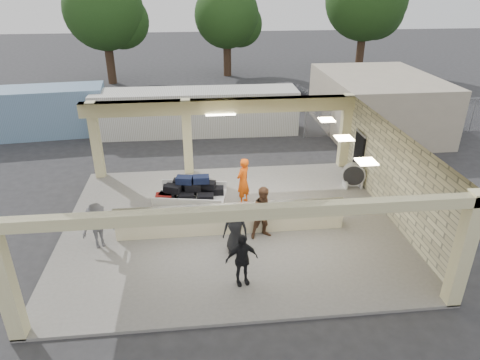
{
  "coord_description": "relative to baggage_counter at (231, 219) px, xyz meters",
  "views": [
    {
      "loc": [
        -1.08,
        -13.48,
        8.38
      ],
      "look_at": [
        0.47,
        1.0,
        1.37
      ],
      "focal_mm": 32.0,
      "sensor_mm": 36.0,
      "label": 1
    }
  ],
  "objects": [
    {
      "name": "pavilion",
      "position": [
        0.21,
        1.16,
        0.76
      ],
      "size": [
        12.01,
        10.0,
        3.55
      ],
      "color": "slate",
      "rests_on": "ground"
    },
    {
      "name": "drum_fan",
      "position": [
        5.5,
        2.93,
        0.1
      ],
      "size": [
        1.04,
        0.62,
        1.09
      ],
      "rotation": [
        0.0,
        0.0,
        -0.31
      ],
      "color": "silver",
      "rests_on": "pavilion"
    },
    {
      "name": "passenger_d",
      "position": [
        0.03,
        -1.26,
        0.35
      ],
      "size": [
        0.88,
        0.56,
        1.67
      ],
      "primitive_type": "imported",
      "rotation": [
        0.0,
        0.0,
        -0.3
      ],
      "color": "black",
      "rests_on": "pavilion"
    },
    {
      "name": "luggage_cart",
      "position": [
        -1.44,
        1.51,
        0.32
      ],
      "size": [
        2.82,
        2.05,
        1.5
      ],
      "rotation": [
        0.0,
        0.0,
        -0.19
      ],
      "color": "silver",
      "rests_on": "pavilion"
    },
    {
      "name": "car_dark",
      "position": [
        5.73,
        16.28,
        0.13
      ],
      "size": [
        4.53,
        3.11,
        1.43
      ],
      "primitive_type": "imported",
      "rotation": [
        0.0,
        0.0,
        1.16
      ],
      "color": "black",
      "rests_on": "ground"
    },
    {
      "name": "car_white_b",
      "position": [
        11.34,
        13.01,
        0.08
      ],
      "size": [
        4.54,
        3.01,
        1.34
      ],
      "primitive_type": "imported",
      "rotation": [
        0.0,
        0.0,
        1.2
      ],
      "color": "silver",
      "rests_on": "ground"
    },
    {
      "name": "baggage_handler",
      "position": [
        0.65,
        2.03,
        0.47
      ],
      "size": [
        0.75,
        0.78,
        1.91
      ],
      "primitive_type": "imported",
      "rotation": [
        0.0,
        0.0,
        3.98
      ],
      "color": "#F4550C",
      "rests_on": "pavilion"
    },
    {
      "name": "passenger_a",
      "position": [
        1.09,
        -0.51,
        0.47
      ],
      "size": [
        0.99,
        0.59,
        1.91
      ],
      "primitive_type": "imported",
      "rotation": [
        0.0,
        0.0,
        0.2
      ],
      "color": "brown",
      "rests_on": "pavilion"
    },
    {
      "name": "tree_mid",
      "position": [
        2.32,
        26.66,
        4.38
      ],
      "size": [
        6.0,
        5.6,
        8.0
      ],
      "color": "#382619",
      "rests_on": "ground"
    },
    {
      "name": "ground",
      "position": [
        0.0,
        0.5,
        -0.59
      ],
      "size": [
        120.0,
        120.0,
        0.0
      ],
      "primitive_type": "plane",
      "color": "#28272A",
      "rests_on": "ground"
    },
    {
      "name": "car_white_a",
      "position": [
        9.26,
        12.5,
        0.22
      ],
      "size": [
        5.68,
        2.78,
        1.61
      ],
      "primitive_type": "imported",
      "rotation": [
        0.0,
        0.0,
        1.55
      ],
      "color": "silver",
      "rests_on": "ground"
    },
    {
      "name": "passenger_b",
      "position": [
        0.05,
        -2.89,
        0.35
      ],
      "size": [
        1.03,
        0.53,
        1.67
      ],
      "primitive_type": "imported",
      "rotation": [
        0.0,
        0.0,
        0.19
      ],
      "color": "black",
      "rests_on": "pavilion"
    },
    {
      "name": "tree_right",
      "position": [
        14.32,
        25.66,
        5.63
      ],
      "size": [
        7.2,
        7.0,
        10.0
      ],
      "color": "#382619",
      "rests_on": "ground"
    },
    {
      "name": "fence",
      "position": [
        11.0,
        9.5,
        0.47
      ],
      "size": [
        12.06,
        0.06,
        2.03
      ],
      "color": "gray",
      "rests_on": "ground"
    },
    {
      "name": "container_white",
      "position": [
        -1.04,
        11.03,
        0.67
      ],
      "size": [
        11.6,
        2.45,
        2.51
      ],
      "primitive_type": "cube",
      "rotation": [
        0.0,
        0.0,
        -0.01
      ],
      "color": "silver",
      "rests_on": "ground"
    },
    {
      "name": "baggage_counter",
      "position": [
        0.0,
        0.0,
        0.0
      ],
      "size": [
        8.2,
        0.58,
        0.98
      ],
      "color": "beige",
      "rests_on": "pavilion"
    },
    {
      "name": "container_blue",
      "position": [
        -11.49,
        11.5,
        0.76
      ],
      "size": [
        10.57,
        3.54,
        2.69
      ],
      "primitive_type": "cube",
      "rotation": [
        0.0,
        0.0,
        0.1
      ],
      "color": "#6D88AF",
      "rests_on": "ground"
    },
    {
      "name": "passenger_c",
      "position": [
        -4.47,
        -0.5,
        0.32
      ],
      "size": [
        1.1,
        0.8,
        1.62
      ],
      "primitive_type": "imported",
      "rotation": [
        0.0,
        0.0,
        0.47
      ],
      "color": "#515157",
      "rests_on": "pavilion"
    },
    {
      "name": "adjacent_building",
      "position": [
        9.5,
        10.5,
        1.01
      ],
      "size": [
        6.0,
        8.0,
        3.2
      ],
      "primitive_type": "cube",
      "color": "#B1A48D",
      "rests_on": "ground"
    },
    {
      "name": "tree_left",
      "position": [
        -7.68,
        24.66,
        5.0
      ],
      "size": [
        6.6,
        6.3,
        9.0
      ],
      "color": "#382619",
      "rests_on": "ground"
    }
  ]
}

